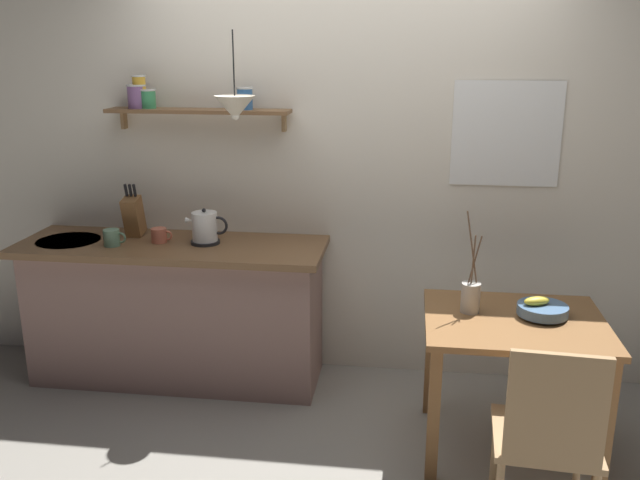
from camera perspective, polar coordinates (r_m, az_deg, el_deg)
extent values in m
plane|color=gray|center=(3.98, 0.98, -14.33)|extent=(14.00, 14.00, 0.00)
cube|color=silver|center=(4.12, 4.92, 6.75)|extent=(6.80, 0.10, 2.70)
cube|color=white|center=(4.07, 15.38, 8.58)|extent=(0.61, 0.01, 0.60)
cube|color=silver|center=(4.07, 15.37, 8.58)|extent=(0.55, 0.01, 0.54)
cube|color=gray|center=(4.29, -11.95, -6.10)|extent=(1.74, 0.52, 0.84)
cube|color=brown|center=(4.12, -12.40, -0.53)|extent=(1.83, 0.63, 0.04)
cylinder|color=#B7BABF|center=(4.36, -20.36, -0.08)|extent=(0.38, 0.38, 0.01)
cube|color=brown|center=(4.11, -10.20, 10.62)|extent=(1.09, 0.18, 0.02)
cube|color=#99754C|center=(4.36, -16.15, 9.75)|extent=(0.02, 0.06, 0.12)
cube|color=#99754C|center=(4.07, -3.04, 9.94)|extent=(0.02, 0.06, 0.12)
cylinder|color=#7F5689|center=(4.23, -15.12, 11.50)|extent=(0.11, 0.11, 0.13)
cylinder|color=silver|center=(4.22, -15.19, 12.43)|extent=(0.11, 0.11, 0.01)
cylinder|color=gold|center=(4.22, -14.91, 11.87)|extent=(0.08, 0.08, 0.18)
cylinder|color=silver|center=(4.21, -15.01, 13.17)|extent=(0.08, 0.08, 0.01)
cylinder|color=#388E56|center=(4.20, -14.23, 11.35)|extent=(0.09, 0.09, 0.10)
cylinder|color=silver|center=(4.20, -14.28, 12.11)|extent=(0.09, 0.09, 0.01)
cylinder|color=#3366A3|center=(4.02, -6.33, 11.66)|extent=(0.09, 0.09, 0.12)
cylinder|color=silver|center=(4.02, -6.36, 12.56)|extent=(0.09, 0.09, 0.01)
cube|color=brown|center=(3.48, 16.06, -6.64)|extent=(0.87, 0.74, 0.03)
cube|color=brown|center=(3.32, 9.52, -14.38)|extent=(0.06, 0.06, 0.69)
cube|color=brown|center=(3.44, 22.91, -14.34)|extent=(0.06, 0.06, 0.69)
cube|color=brown|center=(3.89, 9.26, -9.59)|extent=(0.06, 0.06, 0.69)
cube|color=brown|center=(3.99, 20.59, -9.75)|extent=(0.06, 0.06, 0.69)
cube|color=tan|center=(3.08, 18.35, -15.45)|extent=(0.45, 0.46, 0.03)
cube|color=tan|center=(2.79, 19.24, -13.29)|extent=(0.37, 0.05, 0.46)
cylinder|color=tan|center=(3.39, 20.83, -17.21)|extent=(0.03, 0.03, 0.43)
cylinder|color=tan|center=(3.34, 14.43, -17.08)|extent=(0.03, 0.03, 0.43)
cylinder|color=#51759E|center=(3.54, 18.14, -6.06)|extent=(0.11, 0.11, 0.01)
cylinder|color=#51759E|center=(3.53, 18.18, -5.59)|extent=(0.25, 0.25, 0.05)
ellipsoid|color=yellow|center=(3.51, 17.75, -4.90)|extent=(0.15, 0.10, 0.04)
cylinder|color=#B7B2A8|center=(3.48, 12.52, -4.75)|extent=(0.10, 0.10, 0.15)
cylinder|color=brown|center=(3.39, 12.65, -0.60)|extent=(0.08, 0.03, 0.37)
cylinder|color=brown|center=(3.41, 12.76, -1.61)|extent=(0.01, 0.02, 0.25)
cylinder|color=brown|center=(3.43, 12.90, -1.61)|extent=(0.06, 0.03, 0.24)
cylinder|color=black|center=(4.07, -9.60, -0.15)|extent=(0.17, 0.17, 0.02)
cylinder|color=white|center=(4.05, -9.66, 1.13)|extent=(0.15, 0.15, 0.17)
sphere|color=black|center=(4.03, -9.73, 2.47)|extent=(0.02, 0.02, 0.02)
cone|color=white|center=(4.07, -10.93, 1.63)|extent=(0.04, 0.04, 0.04)
torus|color=black|center=(4.02, -8.52, 1.21)|extent=(0.11, 0.02, 0.11)
cube|color=brown|center=(4.28, -15.39, 1.94)|extent=(0.10, 0.17, 0.26)
cylinder|color=black|center=(4.24, -15.99, 4.05)|extent=(0.02, 0.03, 0.08)
cylinder|color=black|center=(4.23, -15.65, 4.04)|extent=(0.02, 0.03, 0.08)
cylinder|color=black|center=(4.22, -15.31, 4.04)|extent=(0.02, 0.03, 0.08)
cylinder|color=slate|center=(4.14, -17.10, 0.19)|extent=(0.09, 0.09, 0.10)
torus|color=slate|center=(4.12, -16.40, 0.19)|extent=(0.07, 0.01, 0.07)
cylinder|color=#C6664C|center=(4.14, -13.37, 0.38)|extent=(0.09, 0.09, 0.09)
torus|color=#C6664C|center=(4.12, -12.68, 0.38)|extent=(0.06, 0.01, 0.06)
cylinder|color=black|center=(3.73, -7.28, 14.54)|extent=(0.01, 0.01, 0.34)
cone|color=beige|center=(3.74, -7.15, 10.96)|extent=(0.22, 0.22, 0.13)
sphere|color=white|center=(3.75, -7.13, 10.29)|extent=(0.04, 0.04, 0.04)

